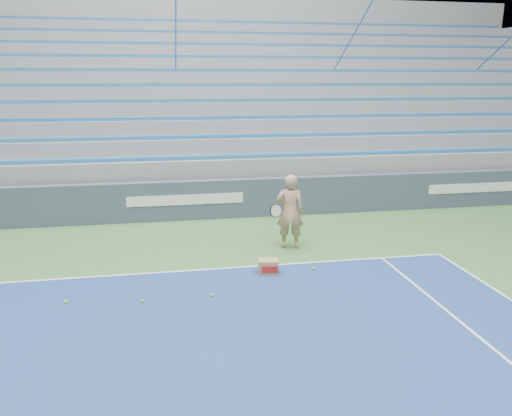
# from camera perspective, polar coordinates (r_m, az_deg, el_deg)

# --- Properties ---
(sponsor_barrier) EXTENTS (30.00, 0.32, 1.10)m
(sponsor_barrier) POSITION_cam_1_polar(r_m,az_deg,el_deg) (14.10, -8.05, 0.88)
(sponsor_barrier) COLOR #3A4658
(sponsor_barrier) RESTS_ON ground
(bleachers) EXTENTS (31.00, 9.15, 7.30)m
(bleachers) POSITION_cam_1_polar(r_m,az_deg,el_deg) (19.49, -8.97, 9.96)
(bleachers) COLOR gray
(bleachers) RESTS_ON ground
(tennis_player) EXTENTS (0.97, 0.90, 1.74)m
(tennis_player) POSITION_cam_1_polar(r_m,az_deg,el_deg) (11.53, 3.88, -0.40)
(tennis_player) COLOR tan
(tennis_player) RESTS_ON ground
(ball_box) EXTENTS (0.44, 0.37, 0.30)m
(ball_box) POSITION_cam_1_polar(r_m,az_deg,el_deg) (10.17, 1.41, -6.74)
(ball_box) COLOR #9C7B4B
(ball_box) RESTS_ON ground
(tennis_ball_0) EXTENTS (0.07, 0.07, 0.07)m
(tennis_ball_0) POSITION_cam_1_polar(r_m,az_deg,el_deg) (9.18, -12.81, -10.32)
(tennis_ball_0) COLOR #A8D12A
(tennis_ball_0) RESTS_ON ground
(tennis_ball_1) EXTENTS (0.07, 0.07, 0.07)m
(tennis_ball_1) POSITION_cam_1_polar(r_m,az_deg,el_deg) (9.53, -20.95, -10.00)
(tennis_ball_1) COLOR #A8D12A
(tennis_ball_1) RESTS_ON ground
(tennis_ball_2) EXTENTS (0.07, 0.07, 0.07)m
(tennis_ball_2) POSITION_cam_1_polar(r_m,az_deg,el_deg) (9.22, -5.06, -9.89)
(tennis_ball_2) COLOR #A8D12A
(tennis_ball_2) RESTS_ON ground
(tennis_ball_3) EXTENTS (0.07, 0.07, 0.07)m
(tennis_ball_3) POSITION_cam_1_polar(r_m,az_deg,el_deg) (10.46, 6.60, -6.89)
(tennis_ball_3) COLOR #A8D12A
(tennis_ball_3) RESTS_ON ground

